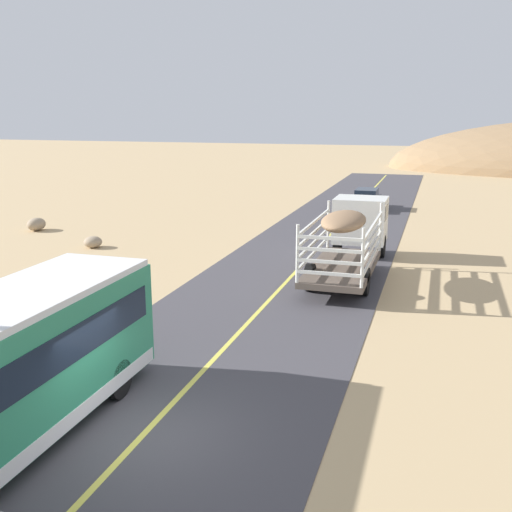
# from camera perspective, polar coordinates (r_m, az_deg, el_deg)

# --- Properties ---
(ground_plane) EXTENTS (240.00, 240.00, 0.00)m
(ground_plane) POSITION_cam_1_polar(r_m,az_deg,el_deg) (14.42, -10.38, -16.08)
(ground_plane) COLOR tan
(road_surface) EXTENTS (8.00, 120.00, 0.02)m
(road_surface) POSITION_cam_1_polar(r_m,az_deg,el_deg) (14.41, -10.39, -16.05)
(road_surface) COLOR #423F44
(road_surface) RESTS_ON ground
(road_centre_line) EXTENTS (0.16, 117.60, 0.00)m
(road_centre_line) POSITION_cam_1_polar(r_m,az_deg,el_deg) (14.41, -10.39, -16.00)
(road_centre_line) COLOR #D8CC4C
(road_centre_line) RESTS_ON road_surface
(livestock_truck) EXTENTS (2.53, 9.70, 3.02)m
(livestock_truck) POSITION_cam_1_polar(r_m,az_deg,el_deg) (28.35, 9.18, 2.57)
(livestock_truck) COLOR silver
(livestock_truck) RESTS_ON road_surface
(car_far) EXTENTS (1.80, 4.40, 1.46)m
(car_far) POSITION_cam_1_polar(r_m,az_deg,el_deg) (45.56, 10.30, 5.20)
(car_far) COLOR black
(car_far) RESTS_ON road_surface
(boulder_near_shoulder) EXTENTS (0.95, 0.97, 0.61)m
(boulder_near_shoulder) POSITION_cam_1_polar(r_m,az_deg,el_deg) (33.29, -15.03, 1.28)
(boulder_near_shoulder) COLOR gray
(boulder_near_shoulder) RESTS_ON ground
(boulder_mid_field) EXTENTS (0.98, 1.29, 0.77)m
(boulder_mid_field) POSITION_cam_1_polar(r_m,az_deg,el_deg) (39.09, -19.89, 2.82)
(boulder_mid_field) COLOR gray
(boulder_mid_field) RESTS_ON ground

